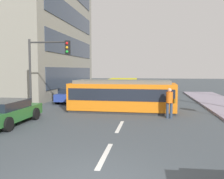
# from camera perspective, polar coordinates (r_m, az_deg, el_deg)

# --- Properties ---
(ground_plane) EXTENTS (120.00, 120.00, 0.00)m
(ground_plane) POSITION_cam_1_polar(r_m,az_deg,el_deg) (15.80, 3.47, -5.18)
(ground_plane) COLOR #3F474D
(lane_stripe_1) EXTENTS (0.16, 2.40, 0.01)m
(lane_stripe_1) POSITION_cam_1_polar(r_m,az_deg,el_deg) (8.09, -1.63, -14.72)
(lane_stripe_1) COLOR silver
(lane_stripe_1) RESTS_ON ground
(lane_stripe_2) EXTENTS (0.16, 2.40, 0.01)m
(lane_stripe_2) POSITION_cam_1_polar(r_m,az_deg,el_deg) (11.90, 1.78, -8.40)
(lane_stripe_2) COLOR silver
(lane_stripe_2) RESTS_ON ground
(lane_stripe_3) EXTENTS (0.16, 2.40, 0.01)m
(lane_stripe_3) POSITION_cam_1_polar(r_m,az_deg,el_deg) (22.11, 4.91, -2.38)
(lane_stripe_3) COLOR silver
(lane_stripe_3) RESTS_ON ground
(lane_stripe_4) EXTENTS (0.16, 2.40, 0.01)m
(lane_stripe_4) POSITION_cam_1_polar(r_m,az_deg,el_deg) (28.06, 5.67, -0.91)
(lane_stripe_4) COLOR silver
(lane_stripe_4) RESTS_ON ground
(corner_building) EXTENTS (15.01, 17.59, 12.80)m
(corner_building) POSITION_cam_1_polar(r_m,az_deg,el_deg) (31.04, -22.41, 11.13)
(corner_building) COLOR gray
(corner_building) RESTS_ON ground
(streetcar_tram) EXTENTS (6.72, 2.72, 2.00)m
(streetcar_tram) POSITION_cam_1_polar(r_m,az_deg,el_deg) (16.07, 2.42, -1.30)
(streetcar_tram) COLOR orange
(streetcar_tram) RESTS_ON ground
(city_bus) EXTENTS (2.65, 5.20, 1.81)m
(city_bus) POSITION_cam_1_polar(r_m,az_deg,el_deg) (22.86, 2.38, 0.46)
(city_bus) COLOR #CFC30E
(city_bus) RESTS_ON ground
(pedestrian_crossing) EXTENTS (0.49, 0.36, 1.67)m
(pedestrian_crossing) POSITION_cam_1_polar(r_m,az_deg,el_deg) (14.10, 12.94, -2.60)
(pedestrian_crossing) COLOR #2D3B4E
(pedestrian_crossing) RESTS_ON ground
(parked_sedan_mid) EXTENTS (2.14, 4.34, 1.19)m
(parked_sedan_mid) POSITION_cam_1_polar(r_m,az_deg,el_deg) (13.28, -23.26, -4.69)
(parked_sedan_mid) COLOR #27642A
(parked_sedan_mid) RESTS_ON ground
(parked_sedan_far) EXTENTS (2.02, 4.27, 1.19)m
(parked_sedan_far) POSITION_cam_1_polar(r_m,az_deg,el_deg) (20.93, -8.99, -1.11)
(parked_sedan_far) COLOR navy
(parked_sedan_far) RESTS_ON ground
(traffic_light_mast) EXTENTS (2.67, 0.33, 4.55)m
(traffic_light_mast) POSITION_cam_1_polar(r_m,az_deg,el_deg) (16.07, -14.68, 6.30)
(traffic_light_mast) COLOR #333333
(traffic_light_mast) RESTS_ON ground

